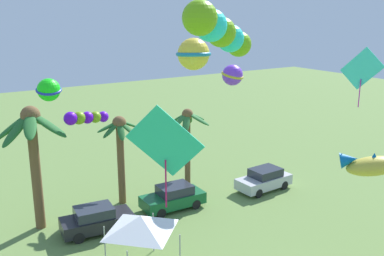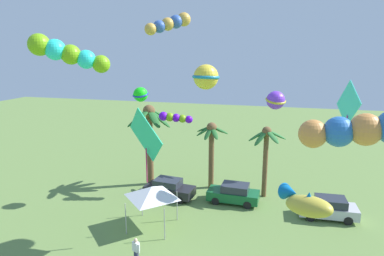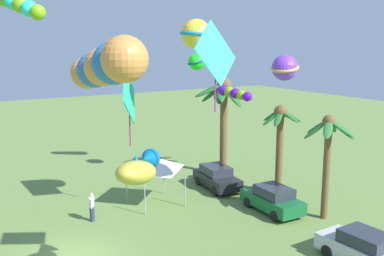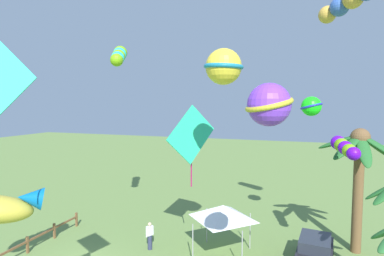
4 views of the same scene
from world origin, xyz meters
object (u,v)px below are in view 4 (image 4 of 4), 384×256
palm_tree_1 (359,161)px  parked_car_2 (315,252)px  kite_ball_9 (311,106)px  kite_diamond_1 (191,135)px  festival_tent (223,212)px  kite_ball_0 (224,67)px  spectator_0 (150,236)px  kite_ball_7 (269,105)px  kite_tube_5 (119,56)px  kite_tube_4 (344,147)px

palm_tree_1 → parked_car_2: (2.49, -2.27, -4.49)m
kite_ball_9 → kite_diamond_1: bearing=-64.7°
kite_ball_9 → festival_tent: bearing=-60.6°
palm_tree_1 → kite_ball_0: bearing=-44.8°
spectator_0 → kite_ball_7: kite_ball_7 is taller
kite_ball_0 → kite_tube_5: 8.84m
parked_car_2 → kite_ball_9: size_ratio=2.86×
festival_tent → kite_tube_5: (-0.79, -6.90, 8.90)m
spectator_0 → kite_ball_0: (2.71, 4.92, 9.11)m
kite_tube_4 → kite_tube_5: bearing=-92.1°
kite_tube_4 → kite_ball_7: kite_ball_7 is taller
parked_car_2 → kite_ball_9: (-2.07, -0.31, 7.49)m
festival_tent → kite_ball_0: kite_ball_0 is taller
kite_ball_9 → kite_ball_0: bearing=-32.0°
kite_diamond_1 → kite_tube_5: kite_tube_5 is taller
kite_tube_4 → kite_tube_5: size_ratio=0.90×
palm_tree_1 → kite_tube_5: 15.35m
palm_tree_1 → kite_tube_4: size_ratio=2.66×
palm_tree_1 → kite_diamond_1: 9.44m
kite_ball_7 → kite_ball_9: bearing=172.0°
kite_diamond_1 → kite_tube_5: bearing=-102.9°
parked_car_2 → spectator_0: bearing=-83.0°
kite_ball_0 → kite_tube_5: (-4.16, -7.67, 1.44)m
parked_car_2 → festival_tent: festival_tent is taller
kite_tube_5 → palm_tree_1: bearing=98.7°
kite_tube_5 → kite_ball_9: 11.88m
palm_tree_1 → kite_diamond_1: (3.32, -8.72, 1.44)m
kite_ball_7 → kite_ball_9: 10.08m
palm_tree_1 → festival_tent: 8.09m
kite_ball_7 → kite_ball_9: (-9.98, 1.41, -0.12)m
palm_tree_1 → spectator_0: size_ratio=4.43×
parked_car_2 → festival_tent: size_ratio=1.42×
kite_tube_4 → parked_car_2: bearing=-96.3°
festival_tent → kite_tube_4: kite_tube_4 is taller
kite_diamond_1 → kite_tube_4: size_ratio=1.70×
kite_tube_5 → kite_ball_9: size_ratio=2.07×
kite_ball_9 → kite_tube_5: bearing=-81.4°
kite_diamond_1 → kite_ball_7: 8.68m
festival_tent → kite_diamond_1: size_ratio=0.64×
palm_tree_1 → kite_ball_9: size_ratio=4.96×
parked_car_2 → kite_tube_4: bearing=83.7°
festival_tent → kite_tube_4: (-0.31, 5.92, 3.82)m
kite_ball_0 → kite_ball_7: (4.11, 2.26, -1.57)m
festival_tent → parked_car_2: bearing=95.2°
kite_tube_4 → palm_tree_1: bearing=157.1°
palm_tree_1 → kite_tube_4: (2.61, -1.10, 1.05)m
palm_tree_1 → parked_car_2: bearing=-42.4°
palm_tree_1 → spectator_0: 12.53m
parked_car_2 → kite_ball_9: kite_ball_9 is taller
kite_ball_7 → kite_tube_4: bearing=159.7°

